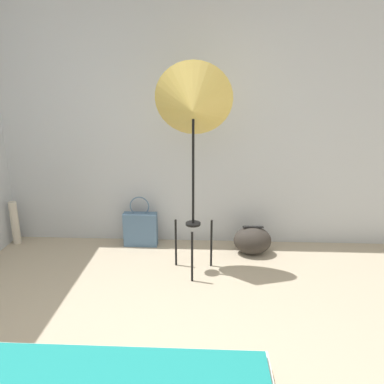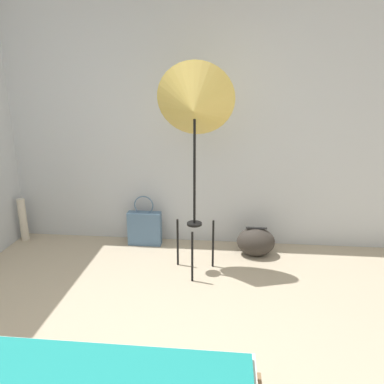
# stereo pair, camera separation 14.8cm
# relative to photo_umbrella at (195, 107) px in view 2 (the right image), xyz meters

# --- Properties ---
(wall_back) EXTENTS (8.00, 0.05, 2.60)m
(wall_back) POSITION_rel_photo_umbrella_xyz_m (-0.37, 0.71, -0.18)
(wall_back) COLOR #B7BCC1
(wall_back) RESTS_ON ground_plane
(photo_umbrella) EXTENTS (0.66, 0.46, 1.84)m
(photo_umbrella) POSITION_rel_photo_umbrella_xyz_m (0.00, 0.00, 0.00)
(photo_umbrella) COLOR black
(photo_umbrella) RESTS_ON ground_plane
(tote_bag) EXTENTS (0.35, 0.11, 0.54)m
(tote_bag) POSITION_rel_photo_umbrella_xyz_m (-0.58, 0.52, -1.29)
(tote_bag) COLOR slate
(tote_bag) RESTS_ON ground_plane
(duffel_bag) EXTENTS (0.38, 0.28, 0.29)m
(duffel_bag) POSITION_rel_photo_umbrella_xyz_m (0.58, 0.38, -1.33)
(duffel_bag) COLOR #332D28
(duffel_bag) RESTS_ON ground_plane
(paper_roll) EXTENTS (0.08, 0.08, 0.47)m
(paper_roll) POSITION_rel_photo_umbrella_xyz_m (-1.92, 0.51, -1.24)
(paper_roll) COLOR beige
(paper_roll) RESTS_ON ground_plane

